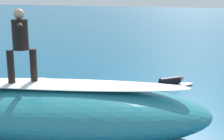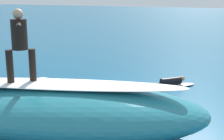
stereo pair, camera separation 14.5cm
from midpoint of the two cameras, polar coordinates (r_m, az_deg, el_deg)
The scene contains 8 objects.
ground_plane at distance 10.02m, azimuth -0.36°, elevation -5.66°, with size 120.00×120.00×0.00m, color #145175.
wave_crest at distance 7.71m, azimuth -7.79°, elevation -7.06°, with size 6.61×2.66×1.20m, color teal.
wave_foam_lip at distance 7.51m, azimuth -7.95°, elevation -2.47°, with size 5.62×0.93×0.08m, color white.
surfboard_riding at distance 7.80m, azimuth -14.72°, elevation -2.20°, with size 2.09×0.55×0.08m, color silver.
surfer_riding at distance 7.60m, azimuth -15.17°, elevation 5.03°, with size 1.04×1.29×1.64m.
surfboard_paddling at distance 11.73m, azimuth 10.45°, elevation -2.77°, with size 1.93×0.49×0.09m, color silver.
surfer_paddling at distance 11.63m, azimuth 9.99°, elevation -2.05°, with size 1.25×1.20×0.28m.
foam_patch_mid at distance 12.65m, azimuth -11.65°, elevation -1.63°, with size 0.56×0.53×0.09m, color white.
Camera 2 is at (-3.67, 8.73, 3.29)m, focal length 52.88 mm.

